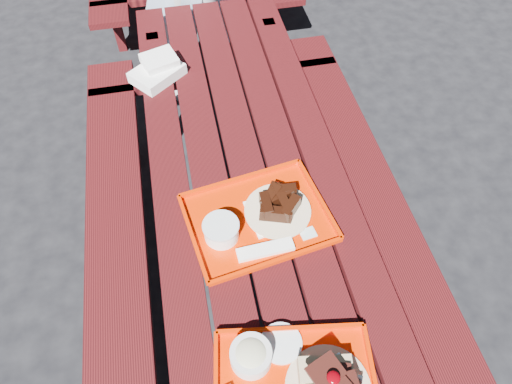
% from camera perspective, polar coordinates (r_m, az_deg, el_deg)
% --- Properties ---
extents(ground, '(60.00, 60.00, 0.00)m').
position_cam_1_polar(ground, '(2.39, -0.75, -8.90)').
color(ground, black).
rests_on(ground, ground).
extents(picnic_table_near, '(1.41, 2.40, 0.75)m').
position_cam_1_polar(picnic_table_near, '(1.91, -0.92, -1.09)').
color(picnic_table_near, '#420C0E').
rests_on(picnic_table_near, ground).
extents(near_tray, '(0.50, 0.42, 0.14)m').
position_cam_1_polar(near_tray, '(1.38, 4.95, -22.36)').
color(near_tray, red).
rests_on(near_tray, picnic_table_near).
extents(far_tray, '(0.54, 0.45, 0.08)m').
position_cam_1_polar(far_tray, '(1.60, 0.05, -3.43)').
color(far_tray, red).
rests_on(far_tray, picnic_table_near).
extents(white_cloth, '(0.27, 0.26, 0.09)m').
position_cam_1_polar(white_cloth, '(2.18, -12.16, 14.74)').
color(white_cloth, white).
rests_on(white_cloth, picnic_table_near).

